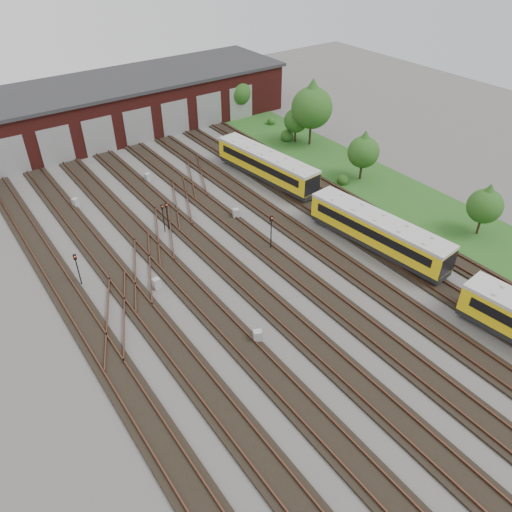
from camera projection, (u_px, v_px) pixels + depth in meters
ground at (296, 300)px, 38.03m from camera, size 120.00×120.00×0.00m
track_network at (290, 295)px, 38.28m from camera, size 30.40×70.00×0.33m
maintenance_shed at (95, 110)px, 62.51m from camera, size 51.00×12.50×6.35m
grass_verge at (374, 182)px, 53.57m from camera, size 8.00×55.00×0.05m
metro_train at (378, 231)px, 42.60m from camera, size 3.85×45.50×2.75m
signal_mast_0 at (77, 265)px, 38.50m from camera, size 0.24×0.23×2.86m
signal_mast_1 at (167, 213)px, 45.08m from camera, size 0.23×0.21×2.73m
signal_mast_2 at (163, 215)px, 44.66m from camera, size 0.23×0.21×2.84m
signal_mast_3 at (271, 228)px, 42.26m from camera, size 0.27×0.25×3.35m
relay_cabinet_0 at (157, 284)px, 38.88m from camera, size 0.61×0.53×0.92m
relay_cabinet_1 at (76, 203)px, 49.09m from camera, size 0.70×0.65×0.94m
relay_cabinet_2 at (258, 336)px, 34.18m from camera, size 0.72×0.67×0.97m
relay_cabinet_3 at (148, 177)px, 53.54m from camera, size 0.66×0.59×0.94m
relay_cabinet_4 at (236, 214)px, 47.37m from camera, size 0.69×0.62×0.99m
tree_0 at (238, 89)px, 67.49m from camera, size 3.54×3.54×5.86m
tree_1 at (296, 118)px, 60.65m from camera, size 2.91×2.91×4.82m
tree_2 at (312, 103)px, 58.74m from camera, size 4.90×4.90×8.11m
tree_3 at (364, 148)px, 52.17m from camera, size 3.33×3.33×5.53m
tree_4 at (486, 202)px, 43.51m from camera, size 3.09×3.09×5.13m
bush_0 at (343, 179)px, 52.97m from camera, size 1.24×1.24×1.24m
bush_1 at (287, 134)px, 62.39m from camera, size 1.62×1.62×1.62m
bush_2 at (271, 120)px, 66.94m from camera, size 1.09×1.09×1.09m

